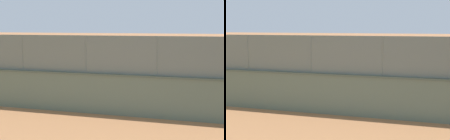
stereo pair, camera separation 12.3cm
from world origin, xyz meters
The scene contains 8 objects.
ground_plane centered at (0.00, 0.00, 0.00)m, with size 260.00×260.00×0.00m, color #A36B42.
perimeter_wall centered at (-2.16, 12.70, 0.91)m, with size 32.40×0.91×1.82m.
fence_panel_on_wall centered at (-2.16, 12.70, 2.65)m, with size 31.81×0.56×1.66m.
player_crossing_court centered at (-5.40, 4.85, 1.00)m, with size 1.03×0.80×1.69m.
player_foreground_swinging centered at (0.77, 9.48, 0.98)m, with size 0.93×0.69×1.66m.
player_near_wall_returning centered at (-0.72, -0.76, 0.86)m, with size 0.66×1.08×1.47m.
sports_ball centered at (-6.45, 5.64, 0.05)m, with size 0.10×0.10×0.10m, color orange.
spare_ball_by_wall centered at (-5.45, 11.22, 0.06)m, with size 0.12×0.12×0.12m, color yellow.
Camera 2 is at (-7.36, 25.65, 3.91)m, focal length 50.41 mm.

